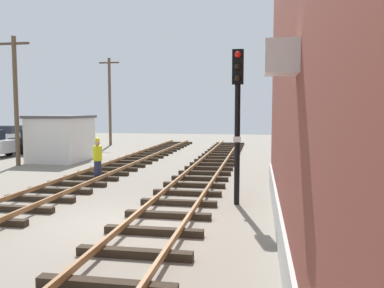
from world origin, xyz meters
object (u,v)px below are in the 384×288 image
at_px(parked_car_white, 5,136).
at_px(track_worker_foreground, 98,159).
at_px(utility_pole_near, 16,98).
at_px(signal_mast, 238,108).
at_px(parked_car_black, 42,141).
at_px(utility_pole_far, 110,100).
at_px(control_hut, 61,138).

distance_m(parked_car_white, track_worker_foreground, 20.07).
bearing_deg(utility_pole_near, signal_mast, -29.31).
bearing_deg(parked_car_black, utility_pole_far, 73.04).
distance_m(signal_mast, utility_pole_far, 23.49).
bearing_deg(control_hut, signal_mast, -40.08).
relative_size(control_hut, track_worker_foreground, 2.03).
relative_size(signal_mast, utility_pole_near, 0.71).
relative_size(utility_pole_near, utility_pole_far, 0.94).
xyz_separation_m(control_hut, parked_car_black, (-3.27, 3.39, -0.49)).
bearing_deg(track_worker_foreground, control_hut, 129.72).
bearing_deg(utility_pole_far, track_worker_foreground, -70.36).
distance_m(parked_car_white, utility_pole_far, 9.38).
xyz_separation_m(signal_mast, control_hut, (-11.17, 9.40, -1.77)).
bearing_deg(control_hut, parked_car_white, 139.41).
xyz_separation_m(signal_mast, utility_pole_near, (-12.52, 7.03, 0.57)).
distance_m(control_hut, utility_pole_far, 11.01).
bearing_deg(utility_pole_near, track_worker_foreground, -29.10).
bearing_deg(control_hut, utility_pole_near, -119.72).
distance_m(control_hut, track_worker_foreground, 7.56).
relative_size(control_hut, parked_car_white, 0.90).
bearing_deg(parked_car_white, signal_mast, -40.31).
relative_size(parked_car_white, utility_pole_far, 0.55).
distance_m(signal_mast, track_worker_foreground, 7.63).
xyz_separation_m(signal_mast, parked_car_black, (-14.43, 12.78, -2.26)).
distance_m(parked_car_black, utility_pole_near, 6.69).
relative_size(signal_mast, track_worker_foreground, 2.67).
relative_size(utility_pole_far, track_worker_foreground, 4.05).
relative_size(parked_car_white, track_worker_foreground, 2.25).
xyz_separation_m(control_hut, utility_pole_near, (-1.35, -2.37, 2.34)).
height_order(parked_car_black, utility_pole_far, utility_pole_far).
relative_size(parked_car_black, utility_pole_near, 0.59).
bearing_deg(parked_car_black, signal_mast, -41.53).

